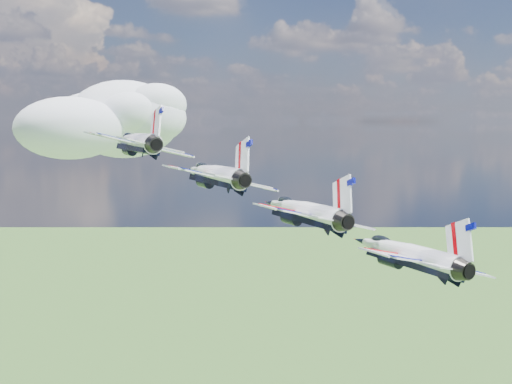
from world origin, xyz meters
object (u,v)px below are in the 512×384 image
object	(u,v)px
jet_3	(405,253)
jet_0	(135,142)
jet_1	(213,174)
jet_2	(302,211)

from	to	relation	value
jet_3	jet_0	bearing A→B (deg)	125.80
jet_1	jet_0	bearing A→B (deg)	125.80
jet_2	jet_3	world-z (taller)	jet_2
jet_0	jet_1	distance (m)	11.22
jet_2	jet_1	bearing A→B (deg)	125.80
jet_1	jet_2	distance (m)	11.22
jet_1	jet_2	size ratio (longest dim) A/B	1.00
jet_2	jet_3	distance (m)	11.22
jet_1	jet_3	size ratio (longest dim) A/B	1.00
jet_0	jet_2	distance (m)	22.44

